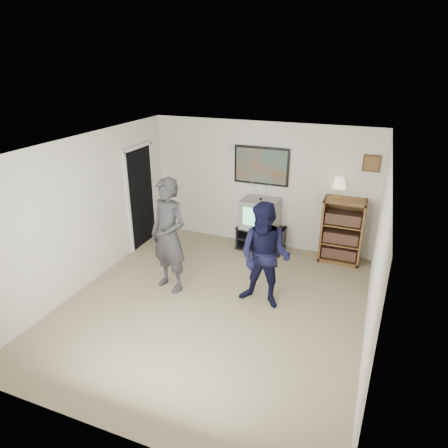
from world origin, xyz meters
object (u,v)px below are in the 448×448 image
Objects in this scene: person_tall at (169,236)px; bookshelf at (342,231)px; media_stand at (261,238)px; crt_television at (260,214)px; person_short at (265,256)px.

bookshelf is at bearing 55.89° from person_tall.
media_stand is 1.59m from bookshelf.
crt_television is 1.99m from person_short.
bookshelf is 3.25m from person_tall.
media_stand is 1.38× the size of crt_television.
person_tall is (-2.52, -2.03, 0.34)m from bookshelf.
person_tall is 1.59m from person_short.
crt_television is 2.20m from person_tall.
person_tall is at bearing -113.95° from media_stand.
person_tall reaches higher than person_short.
bookshelf is (1.57, 0.05, -0.14)m from crt_television.
media_stand is at bearing -178.14° from bookshelf.
media_stand is 2.07m from person_short.
bookshelf reaches higher than media_stand.
person_tall reaches higher than bookshelf.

